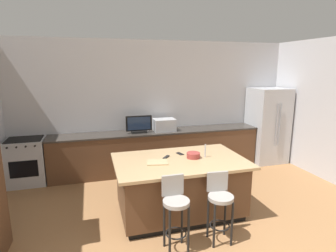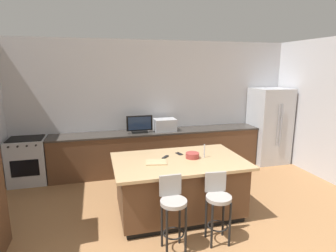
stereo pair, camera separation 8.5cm
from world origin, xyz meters
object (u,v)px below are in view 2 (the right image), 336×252
refrigerator (269,126)px  fruit_bowl (192,155)px  tv_monitor (140,125)px  tv_remote (165,157)px  bar_stool_left (173,207)px  bar_stool_right (218,202)px  kitchen_island (179,186)px  range_oven (28,161)px  microwave (165,125)px  cell_phone (179,154)px  cutting_board (156,162)px

refrigerator → fruit_bowl: (-2.67, -1.83, 0.04)m
tv_monitor → tv_remote: (0.14, -1.74, -0.18)m
bar_stool_left → bar_stool_right: 0.63m
fruit_bowl → tv_monitor: bearing=106.5°
fruit_bowl → tv_remote: size_ratio=1.27×
tv_monitor → tv_remote: bearing=-85.6°
tv_monitor → kitchen_island: bearing=-80.3°
kitchen_island → fruit_bowl: fruit_bowl is taller
kitchen_island → range_oven: bearing=143.5°
refrigerator → fruit_bowl: size_ratio=8.53×
refrigerator → tv_monitor: bearing=179.4°
microwave → bar_stool_left: bearing=-102.2°
kitchen_island → cell_phone: (0.09, 0.28, 0.45)m
kitchen_island → tv_monitor: bearing=99.7°
fruit_bowl → refrigerator: bearing=34.4°
bar_stool_left → bar_stool_right: bearing=1.6°
range_oven → fruit_bowl: size_ratio=4.40×
refrigerator → range_oven: 5.54m
tv_monitor → cell_phone: tv_monitor is taller
bar_stool_left → kitchen_island: bearing=67.4°
kitchen_island → tv_remote: bearing=141.5°
refrigerator → cutting_board: (-3.28, -1.90, 0.00)m
microwave → fruit_bowl: bearing=-90.9°
fruit_bowl → cutting_board: size_ratio=0.68×
cutting_board → bar_stool_left: bearing=-87.7°
refrigerator → microwave: refrigerator is taller
fruit_bowl → cutting_board: bearing=-173.6°
tv_monitor → cutting_board: bearing=-91.7°
kitchen_island → cutting_board: size_ratio=6.49×
fruit_bowl → bar_stool_left: bearing=-123.0°
microwave → tv_monitor: size_ratio=0.85×
range_oven → bar_stool_right: bearing=-43.7°
tv_monitor → bar_stool_left: bearing=-90.5°
tv_monitor → cell_phone: (0.41, -1.61, -0.19)m
tv_remote → fruit_bowl: bearing=24.0°
bar_stool_right → refrigerator: bearing=51.4°
microwave → fruit_bowl: (-0.03, -1.91, -0.11)m
range_oven → bar_stool_left: (2.27, -2.80, 0.12)m
cutting_board → fruit_bowl: bearing=6.4°
kitchen_island → fruit_bowl: 0.54m
bar_stool_right → tv_remote: bar_stool_right is taller
refrigerator → bar_stool_left: (-3.25, -2.71, -0.32)m
bar_stool_left → bar_stool_right: size_ratio=1.04×
bar_stool_right → cell_phone: bar_stool_right is taller
bar_stool_left → cell_phone: bar_stool_left is taller
tv_monitor → bar_stool_right: size_ratio=0.60×
refrigerator → kitchen_island: bearing=-147.5°
fruit_bowl → cell_phone: fruit_bowl is taller
range_oven → tv_remote: range_oven is taller
refrigerator → range_oven: refrigerator is taller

